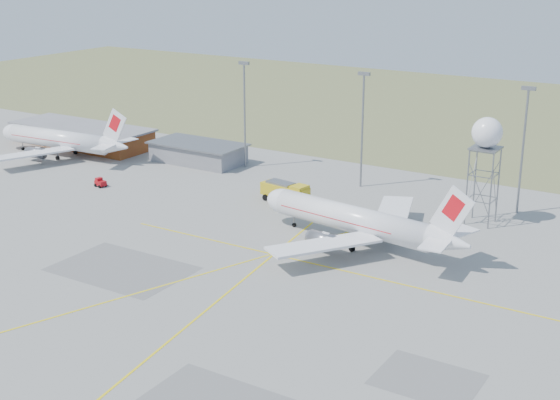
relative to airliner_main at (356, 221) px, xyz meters
The scene contains 12 objects.
ground 39.86m from the airliner_main, 93.09° to the right, with size 400.00×400.00×0.00m, color gray.
grass_strip 100.45m from the airliner_main, 91.22° to the left, with size 400.00×120.00×0.03m, color #536336.
building_orange 80.33m from the airliner_main, 163.84° to the left, with size 33.00×12.00×4.30m.
building_grey 53.09m from the airliner_main, 152.67° to the left, with size 19.00×10.00×3.90m.
mast_a 46.33m from the airliner_main, 144.64° to the left, with size 2.20×0.50×20.50m.
mast_b 30.23m from the airliner_main, 114.73° to the left, with size 2.20×0.50×20.50m.
mast_c 31.91m from the airliner_main, 58.96° to the left, with size 2.20×0.50×20.50m.
airliner_main is the anchor object (origin of this frame).
airliner_far 75.00m from the airliner_main, 169.87° to the left, with size 33.20×32.21×11.29m.
radar_tower 22.90m from the airliner_main, 56.05° to the left, with size 4.61×4.61×16.70m.
fire_truck 21.92m from the airliner_main, 148.55° to the left, with size 9.02×4.55×3.47m.
baggage_tug 51.76m from the airliner_main, behind, with size 2.24×1.95×1.57m.
Camera 1 is at (48.44, -55.22, 40.39)m, focal length 50.00 mm.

